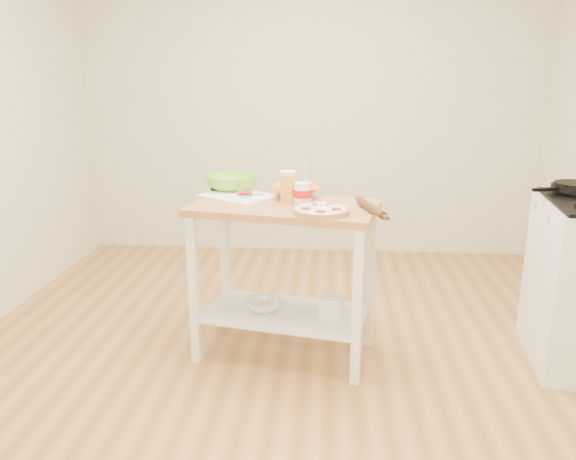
# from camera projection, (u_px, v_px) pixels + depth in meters

# --- Properties ---
(room_shell) EXTENTS (4.04, 4.54, 2.74)m
(room_shell) POSITION_uv_depth(u_px,v_px,m) (292.00, 126.00, 2.73)
(room_shell) COLOR #B98144
(room_shell) RESTS_ON ground
(prep_island) EXTENTS (1.09, 0.74, 0.90)m
(prep_island) POSITION_uv_depth(u_px,v_px,m) (284.00, 250.00, 3.16)
(prep_island) COLOR #B5794A
(prep_island) RESTS_ON ground
(skillet) EXTENTS (0.40, 0.26, 0.03)m
(skillet) POSITION_uv_depth(u_px,v_px,m) (575.00, 187.00, 3.16)
(skillet) COLOR black
(skillet) RESTS_ON gas_stove
(pizza) EXTENTS (0.29, 0.29, 0.05)m
(pizza) POSITION_uv_depth(u_px,v_px,m) (321.00, 210.00, 2.89)
(pizza) COLOR tan
(pizza) RESTS_ON prep_island
(cutting_board) EXTENTS (0.50, 0.47, 0.04)m
(cutting_board) POSITION_uv_depth(u_px,v_px,m) (239.00, 195.00, 3.27)
(cutting_board) COLOR white
(cutting_board) RESTS_ON prep_island
(spatula) EXTENTS (0.14, 0.11, 0.01)m
(spatula) POSITION_uv_depth(u_px,v_px,m) (251.00, 196.00, 3.23)
(spatula) COLOR #43AEAB
(spatula) RESTS_ON cutting_board
(knife) EXTENTS (0.27, 0.03, 0.01)m
(knife) POSITION_uv_depth(u_px,v_px,m) (227.00, 190.00, 3.38)
(knife) COLOR silver
(knife) RESTS_ON cutting_board
(orange_bowl) EXTENTS (0.31, 0.31, 0.07)m
(orange_bowl) POSITION_uv_depth(u_px,v_px,m) (295.00, 191.00, 3.27)
(orange_bowl) COLOR orange
(orange_bowl) RESTS_ON prep_island
(green_bowl) EXTENTS (0.42, 0.42, 0.10)m
(green_bowl) POSITION_uv_depth(u_px,v_px,m) (232.00, 183.00, 3.43)
(green_bowl) COLOR #7DC32E
(green_bowl) RESTS_ON prep_island
(beer_pint) EXTENTS (0.09, 0.09, 0.18)m
(beer_pint) POSITION_uv_depth(u_px,v_px,m) (288.00, 187.00, 3.11)
(beer_pint) COLOR gold
(beer_pint) RESTS_ON prep_island
(yogurt_tub) EXTENTS (0.10, 0.10, 0.21)m
(yogurt_tub) POSITION_uv_depth(u_px,v_px,m) (302.00, 193.00, 3.09)
(yogurt_tub) COLOR white
(yogurt_tub) RESTS_ON prep_island
(rolling_pin) EXTENTS (0.14, 0.35, 0.04)m
(rolling_pin) POSITION_uv_depth(u_px,v_px,m) (371.00, 208.00, 2.91)
(rolling_pin) COLOR #532E13
(rolling_pin) RESTS_ON prep_island
(shelf_glass_bowl) EXTENTS (0.25, 0.25, 0.07)m
(shelf_glass_bowl) POSITION_uv_depth(u_px,v_px,m) (264.00, 305.00, 3.27)
(shelf_glass_bowl) COLOR silver
(shelf_glass_bowl) RESTS_ON prep_island
(shelf_bin) EXTENTS (0.14, 0.14, 0.12)m
(shelf_bin) POSITION_uv_depth(u_px,v_px,m) (331.00, 306.00, 3.18)
(shelf_bin) COLOR white
(shelf_bin) RESTS_ON prep_island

